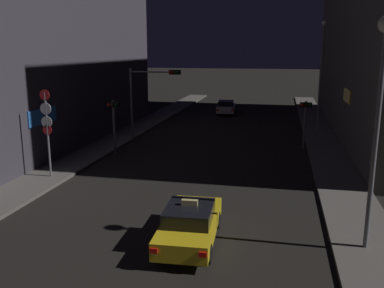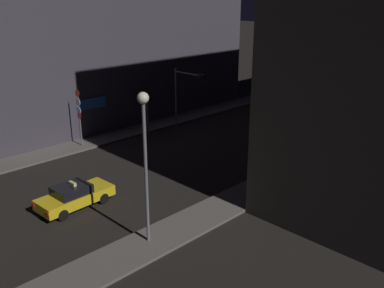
% 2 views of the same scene
% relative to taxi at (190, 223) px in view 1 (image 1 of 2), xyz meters
% --- Properties ---
extents(sidewalk_left, '(2.49, 57.12, 0.15)m').
position_rel_taxi_xyz_m(sidewalk_left, '(-9.09, 18.91, -0.66)').
color(sidewalk_left, '#5B5651').
rests_on(sidewalk_left, ground_plane).
extents(sidewalk_right, '(2.49, 57.12, 0.15)m').
position_rel_taxi_xyz_m(sidewalk_right, '(6.10, 18.91, -0.66)').
color(sidewalk_right, '#5B5651').
rests_on(sidewalk_right, ground_plane).
extents(building_facade_left, '(8.52, 27.75, 16.63)m').
position_rel_taxi_xyz_m(building_facade_left, '(-14.55, 13.35, 7.58)').
color(building_facade_left, '#3D3842').
rests_on(building_facade_left, ground_plane).
extents(taxi, '(2.01, 4.53, 1.62)m').
position_rel_taxi_xyz_m(taxi, '(0.00, 0.00, 0.00)').
color(taxi, yellow).
rests_on(taxi, ground_plane).
extents(far_car, '(2.13, 4.57, 1.42)m').
position_rel_taxi_xyz_m(far_car, '(-2.74, 30.51, -0.00)').
color(far_car, silver).
rests_on(far_car, ground_plane).
extents(traffic_light_overhead, '(3.72, 0.42, 5.41)m').
position_rel_taxi_xyz_m(traffic_light_overhead, '(-6.23, 14.98, 3.15)').
color(traffic_light_overhead, slate).
rests_on(traffic_light_overhead, ground_plane).
extents(traffic_light_left_kerb, '(0.80, 0.42, 3.49)m').
position_rel_taxi_xyz_m(traffic_light_left_kerb, '(-7.59, 11.61, 1.78)').
color(traffic_light_left_kerb, slate).
rests_on(traffic_light_left_kerb, ground_plane).
extents(traffic_light_right_kerb, '(0.80, 0.42, 3.28)m').
position_rel_taxi_xyz_m(traffic_light_right_kerb, '(4.60, 15.76, 1.65)').
color(traffic_light_right_kerb, slate).
rests_on(traffic_light_right_kerb, ground_plane).
extents(sign_pole_left, '(0.60, 0.10, 4.56)m').
position_rel_taxi_xyz_m(sign_pole_left, '(-8.78, 5.74, 2.15)').
color(sign_pole_left, slate).
rests_on(sign_pole_left, sidewalk_left).
extents(street_lamp_near_block, '(0.54, 0.54, 7.54)m').
position_rel_taxi_xyz_m(street_lamp_near_block, '(5.94, 0.64, 4.68)').
color(street_lamp_near_block, slate).
rests_on(street_lamp_near_block, sidewalk_right).
extents(street_lamp_far_block, '(0.42, 0.42, 8.80)m').
position_rel_taxi_xyz_m(street_lamp_far_block, '(6.01, 22.21, 4.74)').
color(street_lamp_far_block, slate).
rests_on(street_lamp_far_block, sidewalk_right).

